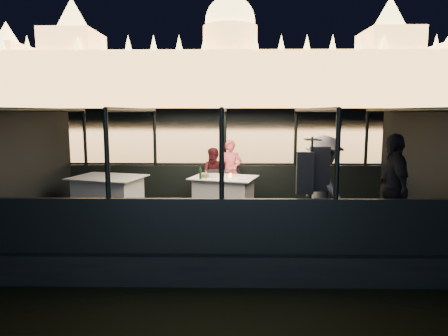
{
  "coord_description": "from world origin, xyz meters",
  "views": [
    {
      "loc": [
        0.13,
        -8.18,
        2.77
      ],
      "look_at": [
        0.0,
        0.4,
        1.55
      ],
      "focal_mm": 32.0,
      "sensor_mm": 36.0,
      "label": 1
    }
  ],
  "objects_px": {
    "dining_table_central": "(224,193)",
    "wine_bottle": "(200,173)",
    "person_woman_coral": "(231,173)",
    "chair_port_right": "(233,186)",
    "passenger_dark": "(392,194)",
    "chair_port_left": "(213,187)",
    "coat_stand": "(311,191)",
    "passenger_stripe": "(323,190)",
    "dining_table_aft": "(108,195)",
    "person_man_maroon": "(214,173)"
  },
  "relations": [
    {
      "from": "dining_table_central",
      "to": "coat_stand",
      "type": "distance_m",
      "value": 2.83
    },
    {
      "from": "dining_table_central",
      "to": "person_woman_coral",
      "type": "relative_size",
      "value": 0.92
    },
    {
      "from": "chair_port_right",
      "to": "person_man_maroon",
      "type": "relative_size",
      "value": 0.61
    },
    {
      "from": "chair_port_right",
      "to": "coat_stand",
      "type": "height_order",
      "value": "coat_stand"
    },
    {
      "from": "dining_table_central",
      "to": "wine_bottle",
      "type": "relative_size",
      "value": 5.16
    },
    {
      "from": "chair_port_right",
      "to": "person_woman_coral",
      "type": "height_order",
      "value": "person_woman_coral"
    },
    {
      "from": "dining_table_aft",
      "to": "passenger_stripe",
      "type": "distance_m",
      "value": 4.76
    },
    {
      "from": "coat_stand",
      "to": "dining_table_central",
      "type": "bearing_deg",
      "value": 123.67
    },
    {
      "from": "person_woman_coral",
      "to": "passenger_dark",
      "type": "bearing_deg",
      "value": -37.52
    },
    {
      "from": "passenger_stripe",
      "to": "passenger_dark",
      "type": "height_order",
      "value": "passenger_dark"
    },
    {
      "from": "dining_table_central",
      "to": "dining_table_aft",
      "type": "distance_m",
      "value": 2.62
    },
    {
      "from": "dining_table_aft",
      "to": "coat_stand",
      "type": "relative_size",
      "value": 0.84
    },
    {
      "from": "chair_port_left",
      "to": "chair_port_right",
      "type": "relative_size",
      "value": 1.01
    },
    {
      "from": "chair_port_left",
      "to": "passenger_stripe",
      "type": "height_order",
      "value": "passenger_stripe"
    },
    {
      "from": "dining_table_central",
      "to": "chair_port_left",
      "type": "bearing_deg",
      "value": 120.84
    },
    {
      "from": "chair_port_left",
      "to": "passenger_dark",
      "type": "distance_m",
      "value": 4.24
    },
    {
      "from": "passenger_dark",
      "to": "chair_port_left",
      "type": "bearing_deg",
      "value": -126.77
    },
    {
      "from": "passenger_dark",
      "to": "wine_bottle",
      "type": "distance_m",
      "value": 4.0
    },
    {
      "from": "coat_stand",
      "to": "wine_bottle",
      "type": "height_order",
      "value": "coat_stand"
    },
    {
      "from": "dining_table_central",
      "to": "passenger_stripe",
      "type": "bearing_deg",
      "value": -46.3
    },
    {
      "from": "passenger_dark",
      "to": "passenger_stripe",
      "type": "bearing_deg",
      "value": -103.01
    },
    {
      "from": "person_man_maroon",
      "to": "passenger_stripe",
      "type": "bearing_deg",
      "value": -39.99
    },
    {
      "from": "dining_table_aft",
      "to": "wine_bottle",
      "type": "height_order",
      "value": "wine_bottle"
    },
    {
      "from": "chair_port_right",
      "to": "passenger_dark",
      "type": "bearing_deg",
      "value": -68.83
    },
    {
      "from": "passenger_dark",
      "to": "person_woman_coral",
      "type": "bearing_deg",
      "value": -133.53
    },
    {
      "from": "dining_table_aft",
      "to": "person_man_maroon",
      "type": "relative_size",
      "value": 1.12
    },
    {
      "from": "chair_port_right",
      "to": "passenger_dark",
      "type": "distance_m",
      "value": 3.95
    },
    {
      "from": "dining_table_aft",
      "to": "passenger_stripe",
      "type": "relative_size",
      "value": 0.84
    },
    {
      "from": "person_man_maroon",
      "to": "dining_table_aft",
      "type": "bearing_deg",
      "value": -144.84
    },
    {
      "from": "dining_table_aft",
      "to": "person_woman_coral",
      "type": "distance_m",
      "value": 2.97
    },
    {
      "from": "person_woman_coral",
      "to": "wine_bottle",
      "type": "relative_size",
      "value": 5.63
    },
    {
      "from": "coat_stand",
      "to": "person_woman_coral",
      "type": "relative_size",
      "value": 1.17
    },
    {
      "from": "dining_table_central",
      "to": "person_woman_coral",
      "type": "xyz_separation_m",
      "value": [
        0.16,
        0.72,
        0.36
      ]
    },
    {
      "from": "chair_port_left",
      "to": "coat_stand",
      "type": "bearing_deg",
      "value": -64.58
    },
    {
      "from": "person_woman_coral",
      "to": "passenger_stripe",
      "type": "height_order",
      "value": "passenger_stripe"
    },
    {
      "from": "dining_table_aft",
      "to": "person_man_maroon",
      "type": "distance_m",
      "value": 2.6
    },
    {
      "from": "chair_port_left",
      "to": "chair_port_right",
      "type": "bearing_deg",
      "value": 1.98
    },
    {
      "from": "person_man_maroon",
      "to": "dining_table_central",
      "type": "bearing_deg",
      "value": -59.69
    },
    {
      "from": "coat_stand",
      "to": "wine_bottle",
      "type": "relative_size",
      "value": 6.58
    },
    {
      "from": "coat_stand",
      "to": "wine_bottle",
      "type": "distance_m",
      "value": 2.88
    },
    {
      "from": "coat_stand",
      "to": "passenger_stripe",
      "type": "xyz_separation_m",
      "value": [
        0.3,
        0.39,
        -0.05
      ]
    },
    {
      "from": "dining_table_aft",
      "to": "chair_port_left",
      "type": "xyz_separation_m",
      "value": [
        2.34,
        0.75,
        0.06
      ]
    },
    {
      "from": "person_man_maroon",
      "to": "passenger_dark",
      "type": "bearing_deg",
      "value": -30.99
    },
    {
      "from": "person_man_maroon",
      "to": "passenger_dark",
      "type": "xyz_separation_m",
      "value": [
        3.22,
        -2.98,
        0.1
      ]
    },
    {
      "from": "coat_stand",
      "to": "person_man_maroon",
      "type": "bearing_deg",
      "value": 120.44
    },
    {
      "from": "passenger_stripe",
      "to": "wine_bottle",
      "type": "relative_size",
      "value": 6.58
    },
    {
      "from": "chair_port_left",
      "to": "coat_stand",
      "type": "xyz_separation_m",
      "value": [
        1.81,
        -2.77,
        0.45
      ]
    },
    {
      "from": "chair_port_left",
      "to": "wine_bottle",
      "type": "bearing_deg",
      "value": -116.05
    },
    {
      "from": "dining_table_central",
      "to": "person_man_maroon",
      "type": "xyz_separation_m",
      "value": [
        -0.24,
        0.72,
        0.36
      ]
    },
    {
      "from": "wine_bottle",
      "to": "chair_port_left",
      "type": "bearing_deg",
      "value": 71.75
    }
  ]
}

